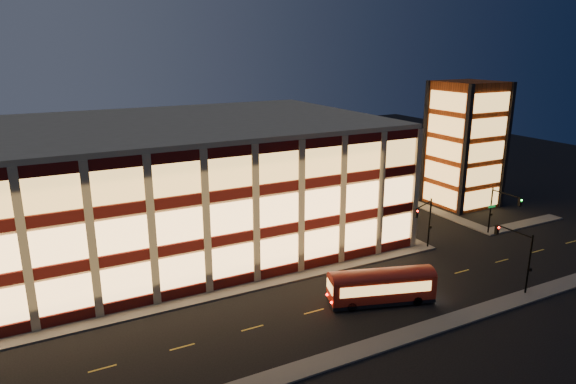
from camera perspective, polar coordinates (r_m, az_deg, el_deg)
ground at (r=50.02m, az=-4.70°, el=-11.18°), size 200.00×200.00×0.00m
sidewalk_office_south at (r=49.88m, az=-8.40°, el=-11.30°), size 54.00×2.00×0.15m
sidewalk_office_east at (r=74.20m, az=6.49°, el=-1.99°), size 2.00×30.00×0.15m
sidewalk_tower_south at (r=74.54m, az=24.52°, el=-3.29°), size 14.00×2.00×0.15m
sidewalk_tower_west at (r=80.68m, az=12.97°, el=-0.83°), size 2.00×30.00×0.15m
sidewalk_near at (r=39.98m, az=3.10°, el=-18.63°), size 100.00×2.00×0.15m
office_building at (r=61.74m, az=-13.58°, el=0.92°), size 50.45×30.45×14.50m
stair_tower at (r=79.18m, az=19.04°, el=5.03°), size 8.60×8.60×18.00m
traffic_signal_far at (r=60.07m, az=14.98°, el=-2.72°), size 3.79×1.87×6.00m
traffic_signal_right at (r=67.49m, az=22.57°, el=-1.38°), size 1.20×4.37×6.00m
traffic_signal_near at (r=53.90m, az=24.11°, el=-5.75°), size 0.32×4.45×6.00m
trolley_bus at (r=48.21m, az=10.34°, el=-10.09°), size 9.95×5.22×3.28m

